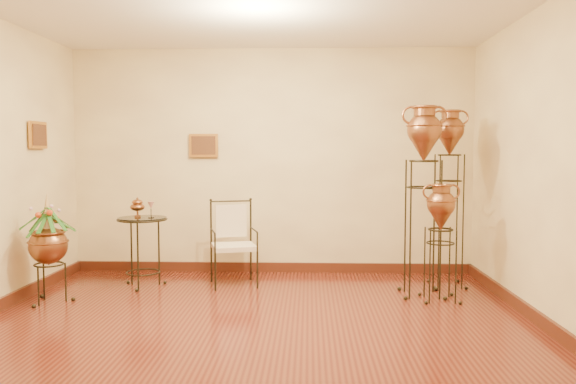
{
  "coord_description": "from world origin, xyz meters",
  "views": [
    {
      "loc": [
        0.47,
        -4.53,
        1.51
      ],
      "look_at": [
        0.25,
        1.3,
        1.1
      ],
      "focal_mm": 35.0,
      "sensor_mm": 36.0,
      "label": 1
    }
  ],
  "objects_px": {
    "armchair": "(234,243)",
    "amphora_tall": "(449,196)",
    "amphora_mid": "(423,199)",
    "side_table": "(143,250)",
    "planter_urn": "(48,241)"
  },
  "relations": [
    {
      "from": "armchair",
      "to": "amphora_tall",
      "type": "bearing_deg",
      "value": -14.23
    },
    {
      "from": "amphora_mid",
      "to": "armchair",
      "type": "height_order",
      "value": "amphora_mid"
    },
    {
      "from": "armchair",
      "to": "side_table",
      "type": "bearing_deg",
      "value": 170.12
    },
    {
      "from": "amphora_mid",
      "to": "planter_urn",
      "type": "distance_m",
      "value": 3.86
    },
    {
      "from": "amphora_mid",
      "to": "side_table",
      "type": "xyz_separation_m",
      "value": [
        -3.07,
        0.28,
        -0.61
      ]
    },
    {
      "from": "amphora_mid",
      "to": "armchair",
      "type": "distance_m",
      "value": 2.15
    },
    {
      "from": "amphora_tall",
      "to": "armchair",
      "type": "distance_m",
      "value": 2.49
    },
    {
      "from": "amphora_mid",
      "to": "amphora_tall",
      "type": "bearing_deg",
      "value": 49.57
    },
    {
      "from": "amphora_tall",
      "to": "amphora_mid",
      "type": "height_order",
      "value": "amphora_mid"
    },
    {
      "from": "armchair",
      "to": "planter_urn",
      "type": "bearing_deg",
      "value": -171.17
    },
    {
      "from": "planter_urn",
      "to": "armchair",
      "type": "distance_m",
      "value": 1.94
    },
    {
      "from": "planter_urn",
      "to": "amphora_tall",
      "type": "bearing_deg",
      "value": 11.56
    },
    {
      "from": "amphora_tall",
      "to": "side_table",
      "type": "relative_size",
      "value": 2.03
    },
    {
      "from": "amphora_mid",
      "to": "side_table",
      "type": "height_order",
      "value": "amphora_mid"
    },
    {
      "from": "planter_urn",
      "to": "armchair",
      "type": "relative_size",
      "value": 1.17
    }
  ]
}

